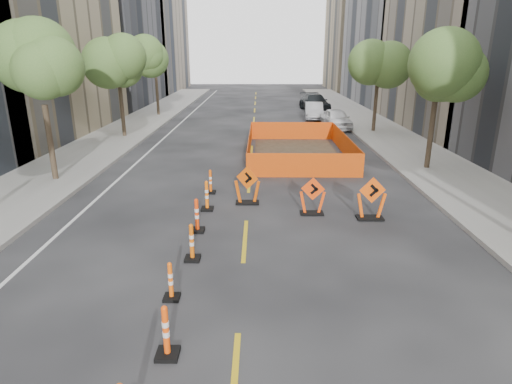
{
  "coord_description": "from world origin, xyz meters",
  "views": [
    {
      "loc": [
        0.41,
        -7.73,
        5.35
      ],
      "look_at": [
        0.32,
        5.25,
        1.1
      ],
      "focal_mm": 30.0,
      "sensor_mm": 36.0,
      "label": 1
    }
  ],
  "objects_px": {
    "channelizer_2": "(166,331)",
    "chevron_sign_center": "(313,196)",
    "parked_car_near": "(336,119)",
    "parked_car_mid": "(314,111)",
    "channelizer_3": "(171,281)",
    "channelizer_4": "(192,242)",
    "channelizer_5": "(197,215)",
    "parked_car_far": "(315,102)",
    "channelizer_6": "(207,196)",
    "chevron_sign_right": "(371,198)",
    "channelizer_7": "(210,181)",
    "chevron_sign_left": "(247,185)"
  },
  "relations": [
    {
      "from": "chevron_sign_center",
      "to": "parked_car_near",
      "type": "distance_m",
      "value": 17.93
    },
    {
      "from": "channelizer_5",
      "to": "channelizer_7",
      "type": "height_order",
      "value": "channelizer_5"
    },
    {
      "from": "channelizer_4",
      "to": "chevron_sign_right",
      "type": "height_order",
      "value": "chevron_sign_right"
    },
    {
      "from": "channelizer_3",
      "to": "channelizer_6",
      "type": "xyz_separation_m",
      "value": [
        0.15,
        5.78,
        0.08
      ]
    },
    {
      "from": "parked_car_mid",
      "to": "parked_car_near",
      "type": "bearing_deg",
      "value": -72.54
    },
    {
      "from": "channelizer_6",
      "to": "parked_car_mid",
      "type": "bearing_deg",
      "value": 73.58
    },
    {
      "from": "channelizer_2",
      "to": "chevron_sign_center",
      "type": "height_order",
      "value": "chevron_sign_center"
    },
    {
      "from": "channelizer_6",
      "to": "channelizer_7",
      "type": "xyz_separation_m",
      "value": [
        -0.08,
        1.93,
        -0.06
      ]
    },
    {
      "from": "channelizer_3",
      "to": "chevron_sign_right",
      "type": "bearing_deg",
      "value": 40.82
    },
    {
      "from": "channelizer_3",
      "to": "channelizer_4",
      "type": "distance_m",
      "value": 1.94
    },
    {
      "from": "channelizer_5",
      "to": "chevron_sign_left",
      "type": "distance_m",
      "value": 3.02
    },
    {
      "from": "chevron_sign_left",
      "to": "parked_car_near",
      "type": "distance_m",
      "value": 17.54
    },
    {
      "from": "channelizer_6",
      "to": "chevron_sign_center",
      "type": "relative_size",
      "value": 0.81
    },
    {
      "from": "chevron_sign_center",
      "to": "chevron_sign_right",
      "type": "xyz_separation_m",
      "value": [
        1.9,
        -0.44,
        0.07
      ]
    },
    {
      "from": "channelizer_6",
      "to": "chevron_sign_right",
      "type": "distance_m",
      "value": 5.65
    },
    {
      "from": "chevron_sign_right",
      "to": "parked_car_mid",
      "type": "xyz_separation_m",
      "value": [
        0.86,
        22.72,
        -0.06
      ]
    },
    {
      "from": "parked_car_near",
      "to": "parked_car_mid",
      "type": "xyz_separation_m",
      "value": [
        -1.07,
        4.75,
        -0.03
      ]
    },
    {
      "from": "channelizer_6",
      "to": "channelizer_5",
      "type": "bearing_deg",
      "value": -92.51
    },
    {
      "from": "channelizer_5",
      "to": "parked_car_mid",
      "type": "bearing_deg",
      "value": 74.66
    },
    {
      "from": "channelizer_7",
      "to": "parked_car_far",
      "type": "height_order",
      "value": "parked_car_far"
    },
    {
      "from": "channelizer_3",
      "to": "parked_car_near",
      "type": "height_order",
      "value": "parked_car_near"
    },
    {
      "from": "channelizer_2",
      "to": "chevron_sign_center",
      "type": "xyz_separation_m",
      "value": [
        3.53,
        7.32,
        0.13
      ]
    },
    {
      "from": "channelizer_2",
      "to": "chevron_sign_right",
      "type": "bearing_deg",
      "value": 51.7
    },
    {
      "from": "parked_car_near",
      "to": "channelizer_4",
      "type": "bearing_deg",
      "value": -114.09
    },
    {
      "from": "chevron_sign_center",
      "to": "parked_car_mid",
      "type": "bearing_deg",
      "value": 91.8
    },
    {
      "from": "channelizer_5",
      "to": "parked_car_far",
      "type": "bearing_deg",
      "value": 76.05
    },
    {
      "from": "parked_car_near",
      "to": "channelizer_2",
      "type": "bearing_deg",
      "value": -111.0
    },
    {
      "from": "channelizer_4",
      "to": "parked_car_far",
      "type": "relative_size",
      "value": 0.2
    },
    {
      "from": "channelizer_4",
      "to": "parked_car_near",
      "type": "relative_size",
      "value": 0.25
    },
    {
      "from": "channelizer_2",
      "to": "channelizer_6",
      "type": "xyz_separation_m",
      "value": [
        -0.15,
        7.71,
        0.01
      ]
    },
    {
      "from": "chevron_sign_right",
      "to": "parked_car_mid",
      "type": "bearing_deg",
      "value": 82.08
    },
    {
      "from": "channelizer_6",
      "to": "parked_car_near",
      "type": "bearing_deg",
      "value": 66.32
    },
    {
      "from": "channelizer_7",
      "to": "parked_car_near",
      "type": "xyz_separation_m",
      "value": [
        7.59,
        15.2,
        0.23
      ]
    },
    {
      "from": "channelizer_4",
      "to": "parked_car_far",
      "type": "height_order",
      "value": "parked_car_far"
    },
    {
      "from": "channelizer_3",
      "to": "channelizer_5",
      "type": "height_order",
      "value": "channelizer_5"
    },
    {
      "from": "channelizer_2",
      "to": "channelizer_5",
      "type": "xyz_separation_m",
      "value": [
        -0.24,
        5.78,
        0.01
      ]
    },
    {
      "from": "channelizer_6",
      "to": "chevron_sign_left",
      "type": "bearing_deg",
      "value": 25.93
    },
    {
      "from": "channelizer_3",
      "to": "parked_car_near",
      "type": "bearing_deg",
      "value": 71.52
    },
    {
      "from": "parked_car_far",
      "to": "channelizer_2",
      "type": "bearing_deg",
      "value": -107.47
    },
    {
      "from": "chevron_sign_left",
      "to": "chevron_sign_center",
      "type": "relative_size",
      "value": 1.08
    },
    {
      "from": "channelizer_5",
      "to": "chevron_sign_right",
      "type": "xyz_separation_m",
      "value": [
        5.67,
        1.09,
        0.19
      ]
    },
    {
      "from": "chevron_sign_center",
      "to": "parked_car_far",
      "type": "distance_m",
      "value": 27.84
    },
    {
      "from": "parked_car_near",
      "to": "parked_car_far",
      "type": "height_order",
      "value": "parked_car_far"
    },
    {
      "from": "channelizer_2",
      "to": "chevron_sign_right",
      "type": "height_order",
      "value": "chevron_sign_right"
    },
    {
      "from": "channelizer_5",
      "to": "channelizer_7",
      "type": "xyz_separation_m",
      "value": [
        0.0,
        3.85,
        -0.06
      ]
    },
    {
      "from": "channelizer_5",
      "to": "chevron_sign_right",
      "type": "bearing_deg",
      "value": 10.93
    },
    {
      "from": "channelizer_6",
      "to": "channelizer_7",
      "type": "height_order",
      "value": "channelizer_6"
    },
    {
      "from": "channelizer_6",
      "to": "chevron_sign_center",
      "type": "xyz_separation_m",
      "value": [
        3.68,
        -0.39,
        0.12
      ]
    },
    {
      "from": "channelizer_3",
      "to": "parked_car_mid",
      "type": "height_order",
      "value": "parked_car_mid"
    },
    {
      "from": "channelizer_3",
      "to": "chevron_sign_right",
      "type": "xyz_separation_m",
      "value": [
        5.73,
        4.95,
        0.28
      ]
    }
  ]
}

